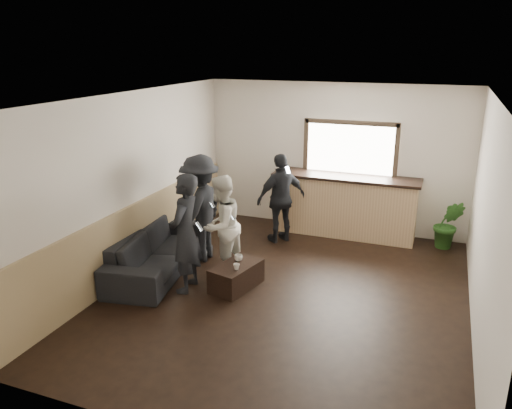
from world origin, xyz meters
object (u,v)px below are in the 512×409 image
at_px(person_a, 185,233).
at_px(person_c, 200,208).
at_px(cup_a, 238,258).
at_px(coffee_table, 236,276).
at_px(cup_b, 237,267).
at_px(bar_counter, 345,202).
at_px(person_b, 221,225).
at_px(potted_plant, 448,224).
at_px(person_d, 281,198).
at_px(sofa, 157,251).

xyz_separation_m(person_a, person_c, (-0.30, 1.06, 0.01)).
bearing_deg(cup_a, coffee_table, -81.08).
distance_m(cup_a, cup_b, 0.30).
distance_m(bar_counter, person_a, 3.51).
bearing_deg(cup_b, person_b, 131.61).
distance_m(cup_b, potted_plant, 4.02).
xyz_separation_m(bar_counter, person_d, (-1.01, -0.76, 0.17)).
height_order(bar_counter, person_b, bar_counter).
xyz_separation_m(bar_counter, sofa, (-2.45, -2.67, -0.30)).
height_order(bar_counter, sofa, bar_counter).
height_order(coffee_table, cup_b, cup_b).
xyz_separation_m(sofa, potted_plant, (4.30, 2.62, 0.11)).
bearing_deg(coffee_table, person_a, -155.44).
distance_m(sofa, person_d, 2.44).
bearing_deg(bar_counter, cup_b, -108.55).
distance_m(sofa, person_c, 0.97).
xyz_separation_m(cup_b, potted_plant, (2.83, 2.86, 0.04)).
relative_size(cup_b, person_c, 0.05).
bearing_deg(cup_a, person_c, 146.34).
bearing_deg(potted_plant, person_c, -153.07).
xyz_separation_m(coffee_table, person_d, (0.04, 2.00, 0.63)).
xyz_separation_m(sofa, cup_a, (1.38, 0.04, 0.08)).
distance_m(cup_a, potted_plant, 3.89).
height_order(cup_b, person_c, person_c).
relative_size(bar_counter, person_a, 1.54).
bearing_deg(cup_b, bar_counter, 71.45).
bearing_deg(potted_plant, coffee_table, -136.86).
bearing_deg(person_c, potted_plant, 118.19).
xyz_separation_m(person_a, person_b, (0.24, 0.70, -0.09)).
bearing_deg(cup_a, person_d, 88.21).
distance_m(cup_a, person_c, 1.22).
bearing_deg(bar_counter, coffee_table, -110.75).
bearing_deg(person_b, sofa, -61.57).
xyz_separation_m(coffee_table, cup_b, (0.07, -0.15, 0.23)).
bearing_deg(person_d, bar_counter, 169.63).
bearing_deg(person_a, bar_counter, 145.33).
xyz_separation_m(bar_counter, cup_a, (-1.07, -2.62, -0.23)).
relative_size(cup_a, person_a, 0.07).
relative_size(bar_counter, person_d, 1.65).
xyz_separation_m(cup_a, person_c, (-0.93, 0.62, 0.48)).
bearing_deg(bar_counter, sofa, -132.58).
relative_size(coffee_table, cup_b, 8.97).
relative_size(sofa, potted_plant, 2.60).
relative_size(cup_b, person_a, 0.05).
bearing_deg(cup_b, cup_a, 107.62).
height_order(cup_b, person_d, person_d).
bearing_deg(bar_counter, person_c, -134.98).
xyz_separation_m(bar_counter, person_a, (-1.70, -3.06, 0.24)).
relative_size(person_a, person_d, 1.08).
distance_m(coffee_table, person_c, 1.41).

